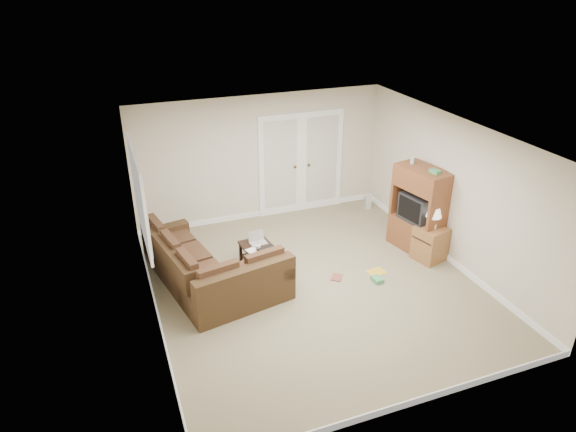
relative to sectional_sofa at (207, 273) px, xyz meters
name	(u,v)px	position (x,y,z in m)	size (l,w,h in m)	color
floor	(314,285)	(1.63, -0.50, -0.30)	(5.50, 5.50, 0.00)	gray
ceiling	(318,136)	(1.63, -0.50, 2.20)	(5.00, 5.50, 0.02)	silver
wall_left	(148,244)	(-0.87, -0.50, 0.95)	(0.02, 5.50, 2.50)	beige
wall_right	(454,192)	(4.13, -0.50, 0.95)	(0.02, 5.50, 2.50)	beige
wall_back	(261,158)	(1.63, 2.25, 0.95)	(5.00, 0.02, 2.50)	beige
wall_front	(419,322)	(1.63, -3.25, 0.95)	(5.00, 0.02, 2.50)	beige
baseboards	(314,282)	(1.63, -0.50, -0.25)	(5.00, 5.50, 0.10)	silver
french_doors	(301,164)	(2.48, 2.22, 0.74)	(1.80, 0.05, 2.13)	silver
window_left	(140,196)	(-0.84, 0.50, 1.25)	(0.05, 1.92, 1.42)	silver
sectional_sofa	(207,273)	(0.00, 0.00, 0.00)	(2.08, 2.56, 0.76)	#422D19
coffee_table	(262,259)	(0.97, 0.21, -0.08)	(0.59, 1.02, 0.67)	black
tv_armoire	(419,209)	(3.83, -0.03, 0.48)	(0.71, 1.05, 1.66)	brown
side_cabinet	(430,241)	(3.83, -0.45, 0.06)	(0.58, 0.58, 1.00)	#946236
space_heater	(368,202)	(3.83, 1.77, -0.14)	(0.13, 0.11, 0.32)	silver
floor_magazine	(376,272)	(2.76, -0.52, -0.29)	(0.30, 0.23, 0.01)	gold
floor_greenbox	(377,280)	(2.63, -0.78, -0.26)	(0.14, 0.19, 0.08)	#44975D
floor_book	(332,277)	(1.99, -0.39, -0.29)	(0.17, 0.23, 0.02)	brown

